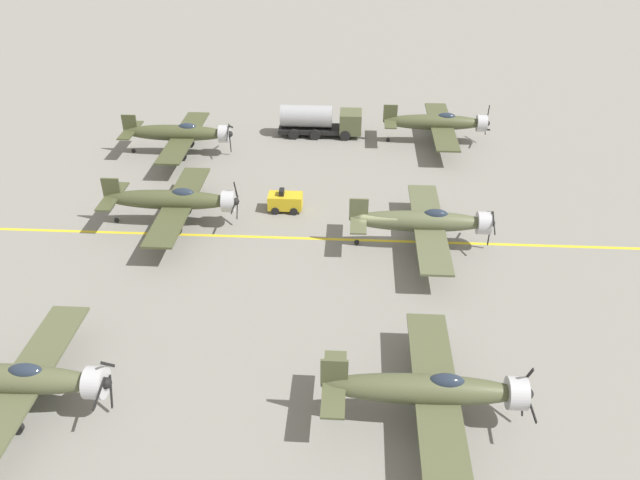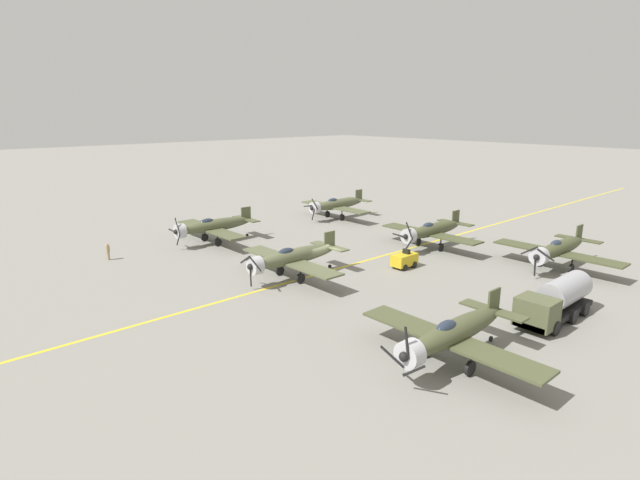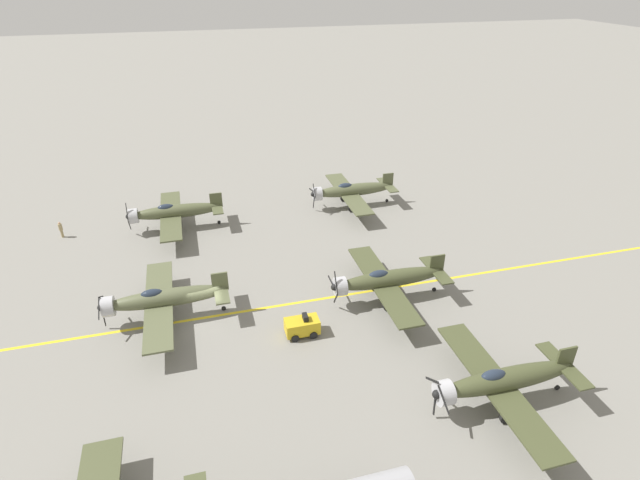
{
  "view_description": "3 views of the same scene",
  "coord_description": "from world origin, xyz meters",
  "views": [
    {
      "loc": [
        37.88,
        -1.84,
        23.5
      ],
      "look_at": [
        3.76,
        -3.83,
        2.25
      ],
      "focal_mm": 35.0,
      "sensor_mm": 36.0,
      "label": 1
    },
    {
      "loc": [
        -33.08,
        29.89,
        14.69
      ],
      "look_at": [
        3.12,
        -2.41,
        2.16
      ],
      "focal_mm": 28.0,
      "sensor_mm": 36.0,
      "label": 2
    },
    {
      "loc": [
        -33.39,
        -0.39,
        25.04
      ],
      "look_at": [
        3.94,
        -10.55,
        3.5
      ],
      "focal_mm": 28.0,
      "sensor_mm": 36.0,
      "label": 3
    }
  ],
  "objects": [
    {
      "name": "ground_plane",
      "position": [
        0.0,
        0.0,
        0.0
      ],
      "size": [
        400.0,
        400.0,
        0.0
      ],
      "primitive_type": "plane",
      "color": "gray"
    },
    {
      "name": "airplane_mid_center",
      "position": [
        0.6,
        3.13,
        2.01
      ],
      "size": [
        12.0,
        9.98,
        3.65
      ],
      "rotation": [
        0.0,
        0.0,
        -0.05
      ],
      "color": "#585D3F",
      "rests_on": "ground"
    },
    {
      "name": "tow_tractor",
      "position": [
        -4.05,
        -6.96,
        0.79
      ],
      "size": [
        1.57,
        2.6,
        1.79
      ],
      "color": "gold",
      "rests_on": "ground"
    },
    {
      "name": "ground_crew_walking",
      "position": [
        17.66,
        13.54,
        0.96
      ],
      "size": [
        0.38,
        0.38,
        1.75
      ],
      "color": "tan",
      "rests_on": "ground"
    },
    {
      "name": "airplane_near_center",
      "position": [
        -1.47,
        -14.82,
        2.01
      ],
      "size": [
        12.0,
        9.98,
        3.65
      ],
      "rotation": [
        0.0,
        0.0,
        -0.09
      ],
      "color": "#474C2D",
      "rests_on": "ground"
    },
    {
      "name": "airplane_near_left",
      "position": [
        -14.09,
        -17.55,
        2.01
      ],
      "size": [
        12.0,
        9.98,
        3.65
      ],
      "rotation": [
        0.0,
        0.0,
        0.31
      ],
      "color": "#444A2B",
      "rests_on": "ground"
    },
    {
      "name": "taxiway_stripe",
      "position": [
        0.0,
        0.0,
        0.0
      ],
      "size": [
        0.3,
        160.0,
        0.01
      ],
      "primitive_type": "cube",
      "color": "yellow",
      "rests_on": "ground"
    },
    {
      "name": "airplane_near_right",
      "position": [
        16.94,
        -17.82,
        2.01
      ],
      "size": [
        12.0,
        9.98,
        3.65
      ],
      "rotation": [
        0.0,
        0.0,
        -0.08
      ],
      "color": "#53583A",
      "rests_on": "ground"
    },
    {
      "name": "airplane_mid_right",
      "position": [
        16.45,
        2.08,
        2.01
      ],
      "size": [
        12.0,
        9.98,
        3.65
      ],
      "rotation": [
        0.0,
        0.0,
        -0.31
      ],
      "color": "#505536",
      "rests_on": "ground"
    }
  ]
}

